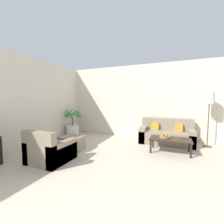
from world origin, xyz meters
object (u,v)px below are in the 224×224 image
at_px(armchair, 50,151).
at_px(ottoman, 72,143).
at_px(apple_green, 166,136).
at_px(potted_palm, 73,126).
at_px(floor_lamp, 209,102).
at_px(coffee_table, 170,140).
at_px(sofa_loveseat, 166,135).
at_px(orange_fruit, 166,134).
at_px(fruit_bowl, 165,137).
at_px(apple_red, 164,135).

xyz_separation_m(armchair, ottoman, (-0.06, 0.85, -0.06)).
xyz_separation_m(apple_green, ottoman, (-2.47, -0.81, -0.26)).
relative_size(potted_palm, floor_lamp, 0.70).
height_order(potted_palm, coffee_table, potted_palm).
bearing_deg(apple_green, sofa_loveseat, 92.28).
xyz_separation_m(coffee_table, ottoman, (-2.57, -0.84, -0.14)).
height_order(potted_palm, ottoman, potted_palm).
xyz_separation_m(potted_palm, floor_lamp, (4.61, 0.38, 0.97)).
xyz_separation_m(sofa_loveseat, orange_fruit, (0.03, -0.76, 0.19)).
distance_m(fruit_bowl, orange_fruit, 0.11).
relative_size(coffee_table, apple_red, 15.51).
bearing_deg(potted_palm, apple_red, -8.64).
distance_m(sofa_loveseat, ottoman, 2.98).
relative_size(sofa_loveseat, coffee_table, 1.58).
bearing_deg(armchair, orange_fruit, 36.85).
bearing_deg(coffee_table, ottoman, -161.95).
relative_size(fruit_bowl, apple_red, 4.06).
xyz_separation_m(sofa_loveseat, apple_green, (0.04, -0.91, 0.19)).
height_order(sofa_loveseat, fruit_bowl, sofa_loveseat).
distance_m(potted_palm, coffee_table, 3.63).
distance_m(sofa_loveseat, coffee_table, 0.89).
height_order(potted_palm, floor_lamp, floor_lamp).
bearing_deg(fruit_bowl, orange_fruit, 63.15).
bearing_deg(armchair, fruit_bowl, 36.10).
distance_m(coffee_table, armchair, 3.03).
bearing_deg(floor_lamp, fruit_bowl, -142.49).
bearing_deg(coffee_table, apple_green, -162.56).
xyz_separation_m(fruit_bowl, armchair, (-2.37, -1.73, -0.15)).
distance_m(apple_green, orange_fruit, 0.15).
relative_size(apple_red, orange_fruit, 0.79).
distance_m(apple_red, ottoman, 2.58).
bearing_deg(sofa_loveseat, orange_fruit, -87.52).
relative_size(apple_red, apple_green, 0.94).
height_order(fruit_bowl, apple_green, apple_green).
distance_m(sofa_loveseat, orange_fruit, 0.78).
distance_m(potted_palm, ottoman, 1.74).
distance_m(apple_red, orange_fruit, 0.10).
bearing_deg(orange_fruit, apple_red, -119.07).
xyz_separation_m(floor_lamp, ottoman, (-3.59, -1.77, -1.17)).
bearing_deg(potted_palm, coffee_table, -8.78).
bearing_deg(ottoman, sofa_loveseat, 35.13).
distance_m(coffee_table, ottoman, 2.71).
bearing_deg(potted_palm, apple_green, -9.56).
height_order(orange_fruit, ottoman, orange_fruit).
bearing_deg(armchair, floor_lamp, 36.57).
height_order(fruit_bowl, ottoman, fruit_bowl).
bearing_deg(sofa_loveseat, fruit_bowl, -90.45).
xyz_separation_m(orange_fruit, ottoman, (-2.47, -0.96, -0.27)).
height_order(potted_palm, sofa_loveseat, potted_palm).
bearing_deg(ottoman, armchair, -86.30).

